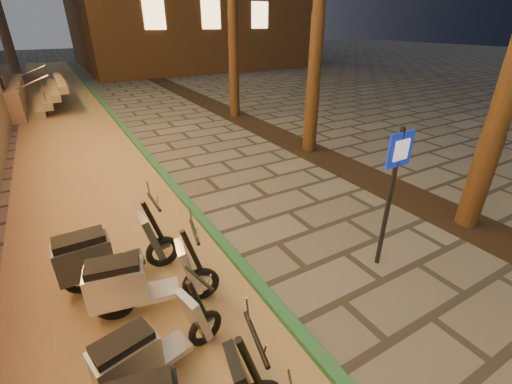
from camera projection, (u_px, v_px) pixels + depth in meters
parking_strip at (81, 156)px, 10.17m from camera, size 3.40×60.00×0.01m
green_curb at (139, 145)px, 10.92m from camera, size 0.18×60.00×0.10m
planting_strip at (355, 172)px, 9.12m from camera, size 1.20×40.00×0.02m
pedestrian_sign at (393, 181)px, 5.04m from camera, size 0.51×0.10×2.31m
scooter_7 at (148, 350)px, 3.65m from camera, size 1.53×0.72×1.08m
scooter_8 at (138, 283)px, 4.51m from camera, size 1.72×0.77×1.21m
scooter_9 at (105, 255)px, 5.02m from camera, size 1.76×0.62×1.25m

